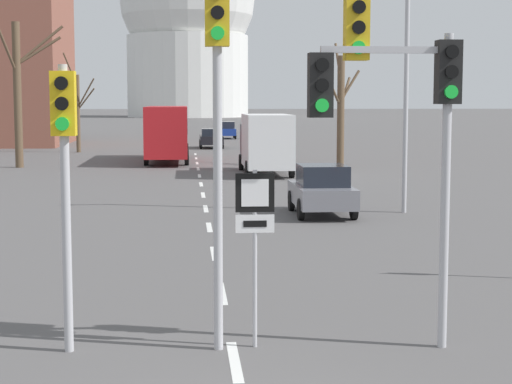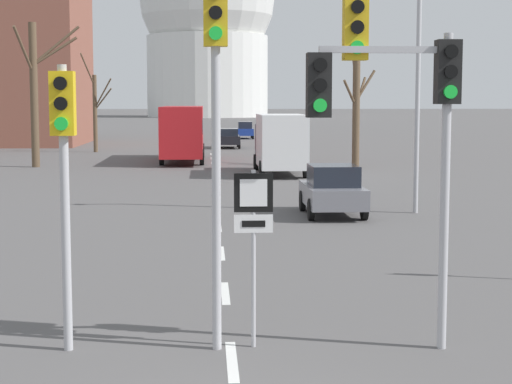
% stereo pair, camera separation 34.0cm
% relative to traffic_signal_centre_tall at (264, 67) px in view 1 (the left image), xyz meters
% --- Properties ---
extents(lane_stripe_0, '(0.16, 2.00, 0.01)m').
position_rel_traffic_signal_centre_tall_xyz_m(lane_stripe_0, '(-0.50, -0.64, -4.33)').
color(lane_stripe_0, silver).
rests_on(lane_stripe_0, ground_plane).
extents(lane_stripe_1, '(0.16, 2.00, 0.01)m').
position_rel_traffic_signal_centre_tall_xyz_m(lane_stripe_1, '(-0.50, 3.86, -4.33)').
color(lane_stripe_1, silver).
rests_on(lane_stripe_1, ground_plane).
extents(lane_stripe_2, '(0.16, 2.00, 0.01)m').
position_rel_traffic_signal_centre_tall_xyz_m(lane_stripe_2, '(-0.50, 8.36, -4.33)').
color(lane_stripe_2, silver).
rests_on(lane_stripe_2, ground_plane).
extents(lane_stripe_3, '(0.16, 2.00, 0.01)m').
position_rel_traffic_signal_centre_tall_xyz_m(lane_stripe_3, '(-0.50, 12.86, -4.33)').
color(lane_stripe_3, silver).
rests_on(lane_stripe_3, ground_plane).
extents(lane_stripe_4, '(0.16, 2.00, 0.01)m').
position_rel_traffic_signal_centre_tall_xyz_m(lane_stripe_4, '(-0.50, 17.36, -4.33)').
color(lane_stripe_4, silver).
rests_on(lane_stripe_4, ground_plane).
extents(lane_stripe_5, '(0.16, 2.00, 0.01)m').
position_rel_traffic_signal_centre_tall_xyz_m(lane_stripe_5, '(-0.50, 21.86, -4.33)').
color(lane_stripe_5, silver).
rests_on(lane_stripe_5, ground_plane).
extents(lane_stripe_6, '(0.16, 2.00, 0.01)m').
position_rel_traffic_signal_centre_tall_xyz_m(lane_stripe_6, '(-0.50, 26.36, -4.33)').
color(lane_stripe_6, silver).
rests_on(lane_stripe_6, ground_plane).
extents(lane_stripe_7, '(0.16, 2.00, 0.01)m').
position_rel_traffic_signal_centre_tall_xyz_m(lane_stripe_7, '(-0.50, 30.86, -4.33)').
color(lane_stripe_7, silver).
rests_on(lane_stripe_7, ground_plane).
extents(lane_stripe_8, '(0.16, 2.00, 0.01)m').
position_rel_traffic_signal_centre_tall_xyz_m(lane_stripe_8, '(-0.50, 35.36, -4.33)').
color(lane_stripe_8, silver).
rests_on(lane_stripe_8, ground_plane).
extents(lane_stripe_9, '(0.16, 2.00, 0.01)m').
position_rel_traffic_signal_centre_tall_xyz_m(lane_stripe_9, '(-0.50, 39.86, -4.33)').
color(lane_stripe_9, silver).
rests_on(lane_stripe_9, ground_plane).
extents(lane_stripe_10, '(0.16, 2.00, 0.01)m').
position_rel_traffic_signal_centre_tall_xyz_m(lane_stripe_10, '(-0.50, 44.36, -4.33)').
color(lane_stripe_10, silver).
rests_on(lane_stripe_10, ground_plane).
extents(lane_stripe_11, '(0.16, 2.00, 0.01)m').
position_rel_traffic_signal_centre_tall_xyz_m(lane_stripe_11, '(-0.50, 48.86, -4.33)').
color(lane_stripe_11, silver).
rests_on(lane_stripe_11, ground_plane).
extents(traffic_signal_centre_tall, '(2.47, 0.34, 5.70)m').
position_rel_traffic_signal_centre_tall_xyz_m(traffic_signal_centre_tall, '(0.00, 0.00, 0.00)').
color(traffic_signal_centre_tall, '#B2B2B7').
rests_on(traffic_signal_centre_tall, ground_plane).
extents(traffic_signal_near_right, '(2.31, 0.34, 4.84)m').
position_rel_traffic_signal_centre_tall_xyz_m(traffic_signal_near_right, '(2.09, -0.16, -0.66)').
color(traffic_signal_near_right, '#B2B2B7').
rests_on(traffic_signal_near_right, ground_plane).
extents(traffic_signal_near_left, '(0.36, 0.34, 4.37)m').
position_rel_traffic_signal_centre_tall_xyz_m(traffic_signal_near_left, '(-3.00, 0.08, -1.27)').
color(traffic_signal_near_left, '#B2B2B7').
rests_on(traffic_signal_near_left, ground_plane).
extents(route_sign_post, '(0.60, 0.08, 2.78)m').
position_rel_traffic_signal_centre_tall_xyz_m(route_sign_post, '(-0.14, 0.08, -2.43)').
color(route_sign_post, '#B2B2B7').
rests_on(route_sign_post, ground_plane).
extents(street_lamp_right, '(1.90, 0.36, 9.24)m').
position_rel_traffic_signal_centre_tall_xyz_m(street_lamp_right, '(6.00, 15.80, 1.22)').
color(street_lamp_right, '#B2B2B7').
rests_on(street_lamp_right, ground_plane).
extents(sedan_near_left, '(1.70, 3.87, 1.74)m').
position_rel_traffic_signal_centre_tall_xyz_m(sedan_near_left, '(3.05, 74.11, -3.47)').
color(sedan_near_left, navy).
rests_on(sedan_near_left, ground_plane).
extents(sedan_near_right, '(1.92, 4.46, 1.59)m').
position_rel_traffic_signal_centre_tall_xyz_m(sedan_near_right, '(0.90, 56.78, -3.51)').
color(sedan_near_right, black).
rests_on(sedan_near_right, ground_plane).
extents(sedan_mid_centre, '(1.91, 3.97, 1.71)m').
position_rel_traffic_signal_centre_tall_xyz_m(sedan_mid_centre, '(3.36, 15.34, -3.47)').
color(sedan_mid_centre, slate).
rests_on(sedan_mid_centre, ground_plane).
extents(city_bus, '(2.66, 10.80, 3.48)m').
position_rel_traffic_signal_centre_tall_xyz_m(city_bus, '(-2.33, 41.45, -2.29)').
color(city_bus, red).
rests_on(city_bus, ground_plane).
extents(delivery_truck, '(2.44, 7.20, 3.14)m').
position_rel_traffic_signal_centre_tall_xyz_m(delivery_truck, '(2.98, 31.56, -2.63)').
color(delivery_truck, '#333842').
rests_on(delivery_truck, ground_plane).
extents(bare_tree_left_near, '(3.35, 2.42, 8.31)m').
position_rel_traffic_signal_centre_tall_xyz_m(bare_tree_left_near, '(-10.67, 37.25, 0.15)').
color(bare_tree_left_near, brown).
rests_on(bare_tree_left_near, ground_plane).
extents(bare_tree_right_near, '(2.21, 2.89, 7.29)m').
position_rel_traffic_signal_centre_tall_xyz_m(bare_tree_right_near, '(7.94, 36.98, -0.85)').
color(bare_tree_right_near, brown).
rests_on(bare_tree_right_near, ground_plane).
extents(bare_tree_left_far, '(2.15, 1.88, 7.31)m').
position_rel_traffic_signal_centre_tall_xyz_m(bare_tree_left_far, '(-9.14, 51.82, -1.17)').
color(bare_tree_left_far, brown).
rests_on(bare_tree_left_far, ground_plane).
extents(capitol_dome, '(32.12, 32.12, 45.36)m').
position_rel_traffic_signal_centre_tall_xyz_m(capitol_dome, '(-0.50, 194.22, 17.76)').
color(capitol_dome, silver).
rests_on(capitol_dome, ground_plane).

